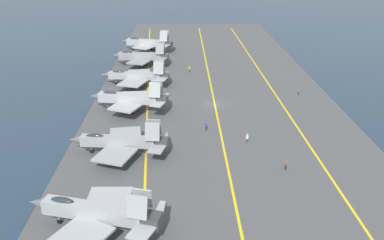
{
  "coord_description": "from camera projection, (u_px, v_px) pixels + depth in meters",
  "views": [
    {
      "loc": [
        -79.17,
        6.62,
        31.24
      ],
      "look_at": [
        -13.95,
        5.09,
        2.9
      ],
      "focal_mm": 38.0,
      "sensor_mm": 36.0,
      "label": 1
    }
  ],
  "objects": [
    {
      "name": "ground_plane",
      "position": [
        215.0,
        106.0,
        85.19
      ],
      "size": [
        2000.0,
        2000.0,
        0.0
      ],
      "primitive_type": "plane",
      "color": "#23384C"
    },
    {
      "name": "carrier_deck",
      "position": [
        215.0,
        105.0,
        85.11
      ],
      "size": [
        185.46,
        51.22,
        0.4
      ],
      "primitive_type": "cube",
      "color": "#4C4C4F",
      "rests_on": "ground"
    },
    {
      "name": "deck_stripe_foul_line",
      "position": [
        282.0,
        104.0,
        85.33
      ],
      "size": [
        166.9,
        2.86,
        0.01
      ],
      "primitive_type": "cube",
      "rotation": [
        0.0,
        0.0,
        0.01
      ],
      "color": "yellow",
      "rests_on": "carrier_deck"
    },
    {
      "name": "deck_stripe_centerline",
      "position": [
        215.0,
        104.0,
        85.03
      ],
      "size": [
        166.91,
        0.36,
        0.01
      ],
      "primitive_type": "cube",
      "color": "yellow",
      "rests_on": "carrier_deck"
    },
    {
      "name": "deck_stripe_edge_line",
      "position": [
        147.0,
        105.0,
        84.72
      ],
      "size": [
        166.57,
        11.39,
        0.01
      ],
      "primitive_type": "cube",
      "rotation": [
        0.0,
        0.0,
        0.07
      ],
      "color": "yellow",
      "rests_on": "carrier_deck"
    },
    {
      "name": "parked_jet_second",
      "position": [
        95.0,
        212.0,
        46.68
      ],
      "size": [
        12.8,
        16.59,
        6.1
      ],
      "color": "#9EA3A8",
      "rests_on": "carrier_deck"
    },
    {
      "name": "parked_jet_third",
      "position": [
        120.0,
        141.0,
        63.99
      ],
      "size": [
        13.59,
        16.03,
        5.96
      ],
      "color": "#93999E",
      "rests_on": "carrier_deck"
    },
    {
      "name": "parked_jet_fourth",
      "position": [
        130.0,
        98.0,
        80.36
      ],
      "size": [
        12.09,
        16.11,
        6.58
      ],
      "color": "#A8AAAF",
      "rests_on": "carrier_deck"
    },
    {
      "name": "parked_jet_fifth",
      "position": [
        136.0,
        76.0,
        95.61
      ],
      "size": [
        14.29,
        16.59,
        6.06
      ],
      "color": "#9EA3A8",
      "rests_on": "carrier_deck"
    },
    {
      "name": "parked_jet_sixth",
      "position": [
        141.0,
        56.0,
        111.24
      ],
      "size": [
        13.59,
        15.91,
        6.52
      ],
      "color": "gray",
      "rests_on": "carrier_deck"
    },
    {
      "name": "parked_jet_seventh",
      "position": [
        147.0,
        43.0,
        126.12
      ],
      "size": [
        12.69,
        17.02,
        6.69
      ],
      "color": "#A8AAAF",
      "rests_on": "carrier_deck"
    },
    {
      "name": "crew_white_vest",
      "position": [
        247.0,
        138.0,
        68.07
      ],
      "size": [
        0.27,
        0.38,
        1.74
      ],
      "color": "#4C473D",
      "rests_on": "carrier_deck"
    },
    {
      "name": "crew_brown_vest",
      "position": [
        286.0,
        164.0,
        59.99
      ],
      "size": [
        0.44,
        0.36,
        1.72
      ],
      "color": "#232328",
      "rests_on": "carrier_deck"
    },
    {
      "name": "crew_yellow_vest",
      "position": [
        189.0,
        69.0,
        105.79
      ],
      "size": [
        0.32,
        0.42,
        1.71
      ],
      "color": "#383328",
      "rests_on": "carrier_deck"
    },
    {
      "name": "crew_blue_vest",
      "position": [
        206.0,
        126.0,
        72.63
      ],
      "size": [
        0.45,
        0.45,
        1.73
      ],
      "color": "#383328",
      "rests_on": "carrier_deck"
    },
    {
      "name": "crew_green_vest",
      "position": [
        299.0,
        91.0,
        89.78
      ],
      "size": [
        0.4,
        0.45,
        1.76
      ],
      "color": "#383328",
      "rests_on": "carrier_deck"
    }
  ]
}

